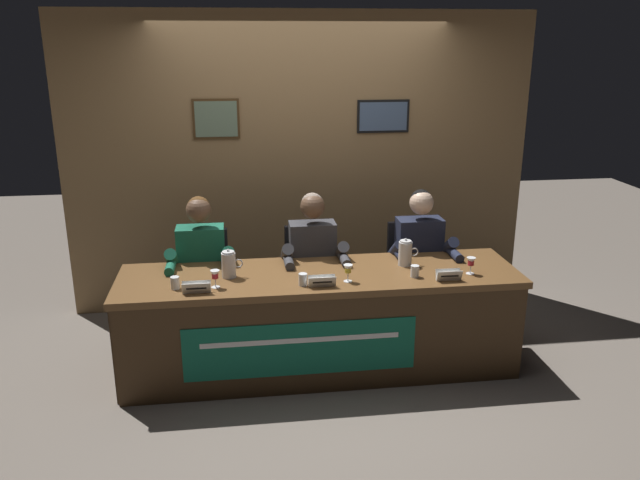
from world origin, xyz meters
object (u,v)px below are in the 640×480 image
object	(u,v)px
water_cup_right	(415,272)
nameplate_right	(449,275)
water_pitcher_left_side	(229,264)
chair_right	(413,279)
panelist_left	(201,265)
water_cup_left	(175,283)
conference_table	(321,310)
chair_center	(311,284)
panelist_right	(421,255)
juice_glass_right	(471,263)
water_cup_center	(303,280)
water_pitcher_right_side	(405,253)
chair_left	(204,289)
nameplate_left	(196,287)
juice_glass_center	(348,270)
panelist_center	(314,260)
nameplate_center	(322,281)
juice_glass_left	(215,276)

from	to	relation	value
water_cup_right	nameplate_right	bearing A→B (deg)	-25.13
water_pitcher_left_side	chair_right	bearing A→B (deg)	20.38
panelist_left	nameplate_right	world-z (taller)	panelist_left
water_cup_right	water_pitcher_left_side	world-z (taller)	water_pitcher_left_side
water_cup_left	nameplate_right	size ratio (longest dim) A/B	0.48
conference_table	water_cup_right	world-z (taller)	water_cup_right
chair_center	panelist_right	bearing A→B (deg)	-13.07
juice_glass_right	water_pitcher_left_side	xyz separation A→B (m)	(-1.71, 0.17, 0.01)
chair_center	juice_glass_right	xyz separation A→B (m)	(1.07, -0.73, 0.39)
nameplate_right	water_cup_right	world-z (taller)	water_cup_right
water_cup_center	panelist_right	bearing A→B (deg)	30.17
water_pitcher_right_side	chair_center	bearing A→B (deg)	143.38
chair_center	juice_glass_right	size ratio (longest dim) A/B	7.35
chair_left	nameplate_left	xyz separation A→B (m)	(-0.00, -0.83, 0.35)
nameplate_left	water_cup_center	size ratio (longest dim) A/B	2.22
chair_right	nameplate_right	world-z (taller)	chair_right
juice_glass_center	chair_right	world-z (taller)	chair_right
nameplate_left	panelist_center	xyz separation A→B (m)	(0.86, 0.63, -0.07)
nameplate_center	chair_right	distance (m)	1.26
chair_right	water_pitcher_left_side	xyz separation A→B (m)	(-1.51, -0.56, 0.40)
juice_glass_center	water_cup_right	distance (m)	0.49
water_cup_left	chair_center	size ratio (longest dim) A/B	0.09
panelist_right	water_pitcher_left_side	distance (m)	1.56
water_pitcher_right_side	panelist_right	bearing A→B (deg)	53.35
nameplate_left	water_cup_left	bearing A→B (deg)	146.31
chair_left	chair_center	bearing A→B (deg)	0.00
water_cup_left	nameplate_right	distance (m)	1.88
water_cup_left	nameplate_right	bearing A→B (deg)	-3.00
nameplate_center	juice_glass_right	distance (m)	1.09
conference_table	juice_glass_center	distance (m)	0.38
water_pitcher_left_side	juice_glass_left	bearing A→B (deg)	-116.09
conference_table	water_cup_center	size ratio (longest dim) A/B	33.93
panelist_center	juice_glass_right	xyz separation A→B (m)	(1.07, -0.53, 0.12)
panelist_left	water_cup_center	size ratio (longest dim) A/B	14.57
nameplate_center	water_pitcher_left_side	bearing A→B (deg)	156.60
nameplate_left	juice_glass_left	distance (m)	0.16
nameplate_center	chair_right	xyz separation A→B (m)	(0.88, 0.83, -0.35)
chair_left	water_pitcher_right_side	distance (m)	1.64
panelist_right	water_cup_right	world-z (taller)	panelist_right
conference_table	chair_left	bearing A→B (deg)	141.92
conference_table	juice_glass_left	size ratio (longest dim) A/B	23.26
water_cup_center	water_pitcher_left_side	size ratio (longest dim) A/B	0.40
chair_right	water_cup_right	distance (m)	0.83
chair_center	water_pitcher_right_side	distance (m)	0.90
nameplate_center	juice_glass_left	bearing A→B (deg)	173.42
water_cup_right	nameplate_center	bearing A→B (deg)	-171.62
nameplate_center	water_cup_right	bearing A→B (deg)	8.38
chair_right	water_pitcher_right_side	world-z (taller)	water_pitcher_right_side
conference_table	nameplate_right	bearing A→B (deg)	-10.42
chair_center	water_cup_right	bearing A→B (deg)	-48.16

